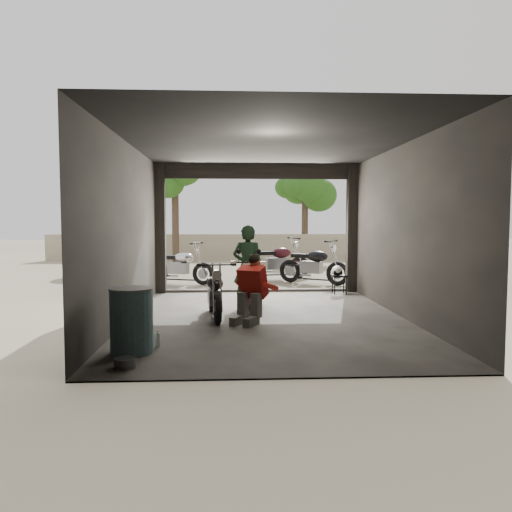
{
  "coord_description": "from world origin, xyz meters",
  "views": [
    {
      "loc": [
        -0.67,
        -9.0,
        1.79
      ],
      "look_at": [
        -0.17,
        0.6,
        1.12
      ],
      "focal_mm": 35.0,
      "sensor_mm": 36.0,
      "label": 1
    }
  ],
  "objects": [
    {
      "name": "sign_post",
      "position": [
        3.21,
        3.66,
        1.66
      ],
      "size": [
        0.82,
        0.08,
        2.45
      ],
      "rotation": [
        0.0,
        0.0,
        -0.32
      ],
      "color": "black",
      "rests_on": "ground"
    },
    {
      "name": "helmet",
      "position": [
        1.95,
        3.03,
        0.59
      ],
      "size": [
        0.25,
        0.27,
        0.23
      ],
      "primitive_type": "ellipsoid",
      "rotation": [
        0.0,
        0.0,
        -0.04
      ],
      "color": "silver",
      "rests_on": "stool"
    },
    {
      "name": "mechanic",
      "position": [
        -0.34,
        -0.43,
        0.59
      ],
      "size": [
        0.92,
        1.0,
        1.18
      ],
      "primitive_type": null,
      "rotation": [
        0.0,
        0.0,
        -0.5
      ],
      "color": "red",
      "rests_on": "ground"
    },
    {
      "name": "tree_right",
      "position": [
        2.8,
        14.0,
        3.56
      ],
      "size": [
        2.2,
        2.2,
        5.0
      ],
      "color": "#382B1E",
      "rests_on": "ground"
    },
    {
      "name": "outside_bike_c",
      "position": [
        1.69,
        5.04,
        0.63
      ],
      "size": [
        1.98,
        1.7,
        1.27
      ],
      "primitive_type": null,
      "rotation": [
        0.0,
        0.0,
        0.97
      ],
      "color": "black",
      "rests_on": "ground"
    },
    {
      "name": "stool",
      "position": [
        2.0,
        3.0,
        0.4
      ],
      "size": [
        0.34,
        0.34,
        0.48
      ],
      "rotation": [
        0.0,
        0.0,
        -0.33
      ],
      "color": "black",
      "rests_on": "ground"
    },
    {
      "name": "outside_bike_b",
      "position": [
        0.79,
        6.27,
        0.65
      ],
      "size": [
        2.06,
        1.35,
        1.29
      ],
      "primitive_type": null,
      "rotation": [
        0.0,
        0.0,
        1.89
      ],
      "color": "#3A0D15",
      "rests_on": "ground"
    },
    {
      "name": "tree_left",
      "position": [
        -3.0,
        12.5,
        3.99
      ],
      "size": [
        2.2,
        2.2,
        5.6
      ],
      "color": "#382B1E",
      "rests_on": "ground"
    },
    {
      "name": "left_bike",
      "position": [
        -0.96,
        0.11,
        0.53
      ],
      "size": [
        0.82,
        1.62,
        1.06
      ],
      "primitive_type": null,
      "rotation": [
        0.0,
        0.0,
        0.12
      ],
      "color": "black",
      "rests_on": "ground"
    },
    {
      "name": "main_bike",
      "position": [
        -0.22,
        0.8,
        0.52
      ],
      "size": [
        1.0,
        1.68,
        1.05
      ],
      "primitive_type": null,
      "rotation": [
        0.0,
        0.0,
        -0.24
      ],
      "color": "beige",
      "rests_on": "ground"
    },
    {
      "name": "garage",
      "position": [
        0.0,
        0.55,
        1.28
      ],
      "size": [
        7.0,
        7.13,
        3.2
      ],
      "color": "#2D2B28",
      "rests_on": "ground"
    },
    {
      "name": "oil_drum",
      "position": [
        -2.0,
        -2.29,
        0.45
      ],
      "size": [
        0.62,
        0.62,
        0.89
      ],
      "primitive_type": "cylinder",
      "rotation": [
        0.0,
        0.0,
        -0.08
      ],
      "color": "#3B5D64",
      "rests_on": "ground"
    },
    {
      "name": "rider",
      "position": [
        -0.31,
        1.03,
        0.86
      ],
      "size": [
        0.71,
        0.56,
        1.72
      ],
      "primitive_type": "imported",
      "rotation": [
        0.0,
        0.0,
        2.88
      ],
      "color": "black",
      "rests_on": "ground"
    },
    {
      "name": "ground",
      "position": [
        0.0,
        0.0,
        0.0
      ],
      "size": [
        80.0,
        80.0,
        0.0
      ],
      "primitive_type": "plane",
      "color": "#7A6D56",
      "rests_on": "ground"
    },
    {
      "name": "boundary_wall",
      "position": [
        0.0,
        14.0,
        0.6
      ],
      "size": [
        18.0,
        0.3,
        1.2
      ],
      "primitive_type": "cube",
      "color": "gray",
      "rests_on": "ground"
    },
    {
      "name": "outside_bike_a",
      "position": [
        -2.09,
        5.19,
        0.6
      ],
      "size": [
        1.93,
        1.31,
        1.21
      ],
      "primitive_type": null,
      "rotation": [
        0.0,
        0.0,
        1.21
      ],
      "color": "black",
      "rests_on": "ground"
    }
  ]
}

